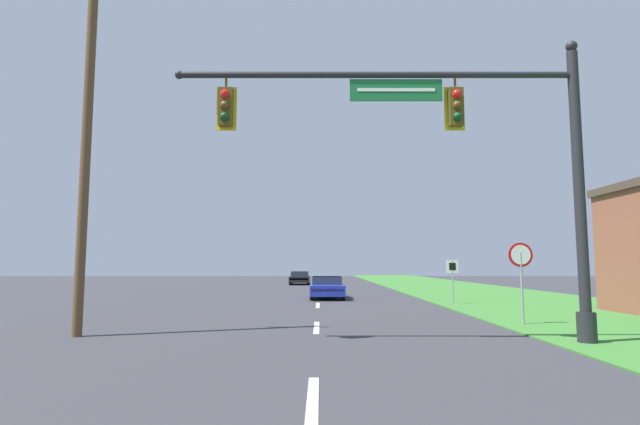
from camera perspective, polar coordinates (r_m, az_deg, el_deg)
The scene contains 8 objects.
grass_verge_right at distance 32.78m, azimuth 18.98°, elevation -8.86°, with size 10.00×110.00×0.04m.
road_center_line at distance 23.11m, azimuth -0.01°, elevation -10.57°, with size 0.16×34.80×0.01m.
signal_mast at distance 12.83m, azimuth 17.36°, elevation 6.37°, with size 10.13×0.47×7.40m.
car_ahead at distance 27.87m, azimuth 1.02°, elevation -8.54°, with size 1.86×4.51×1.19m.
far_car at distance 47.17m, azimuth -2.07°, elevation -7.48°, with size 1.82×4.66×1.19m.
stop_sign at distance 16.83m, azimuth 22.23°, elevation -5.52°, with size 0.76×0.07×2.50m.
route_sign_post at distance 24.59m, azimuth 15.15°, elevation -6.54°, with size 0.55×0.06×2.03m.
utility_pole_near at distance 15.08m, azimuth -24.85°, elevation 8.71°, with size 1.80×0.26×10.75m.
Camera 1 is at (0.10, -1.03, 1.87)m, focal length 28.00 mm.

